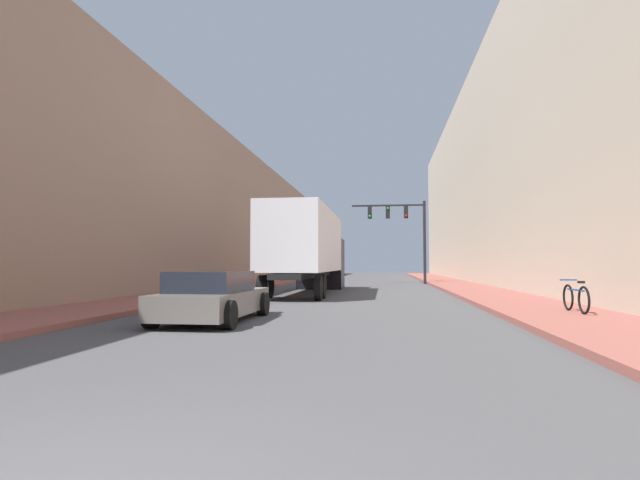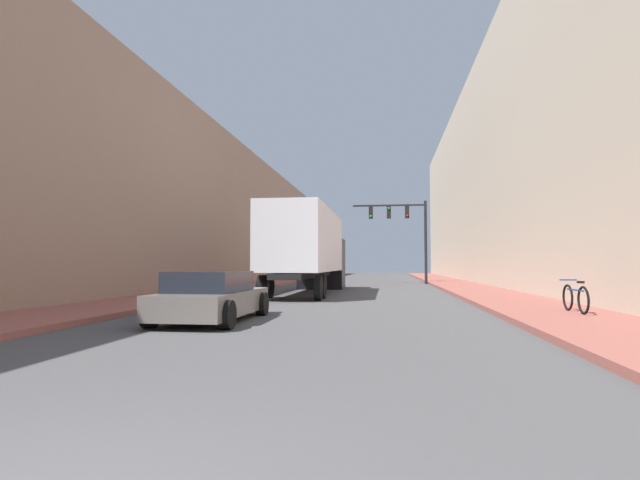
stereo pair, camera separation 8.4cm
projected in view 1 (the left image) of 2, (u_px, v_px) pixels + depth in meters
sidewalk_right at (459, 286)px, 31.33m from camera, size 3.19×80.00×0.15m
sidewalk_left at (255, 285)px, 33.04m from camera, size 3.19×80.00×0.15m
building_right at (533, 162)px, 31.11m from camera, size 6.00×80.00×15.55m
building_left at (190, 211)px, 33.87m from camera, size 6.00×80.00×10.07m
semi_truck at (308, 248)px, 24.31m from camera, size 2.56×11.93×3.90m
sedan_car at (213, 297)px, 12.45m from camera, size 2.02×4.36×1.25m
traffic_signal_gantry at (404, 225)px, 36.39m from camera, size 5.37×0.35×6.04m
parked_bicycle at (576, 298)px, 13.19m from camera, size 0.44×1.82×0.86m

